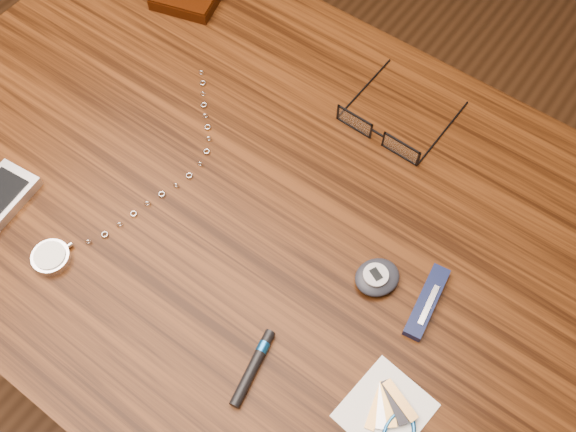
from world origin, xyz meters
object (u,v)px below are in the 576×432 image
at_px(notepad_keys, 392,423).
at_px(pedometer, 377,277).
at_px(pocket_watch, 61,249).
at_px(desk, 247,228).
at_px(eyeglasses, 381,132).
at_px(pocket_knife, 427,302).

bearing_deg(notepad_keys, pedometer, 128.06).
xyz_separation_m(pocket_watch, notepad_keys, (0.44, 0.06, -0.00)).
height_order(desk, pedometer, pedometer).
bearing_deg(eyeglasses, pocket_knife, -44.92).
relative_size(pocket_watch, pedometer, 5.14).
relative_size(pocket_watch, notepad_keys, 3.55).
xyz_separation_m(notepad_keys, pocket_knife, (-0.04, 0.14, 0.00)).
relative_size(eyeglasses, notepad_keys, 1.36).
bearing_deg(pocket_knife, eyeglasses, 135.08).
bearing_deg(eyeglasses, pedometer, -58.90).
xyz_separation_m(desk, pocket_knife, (0.27, 0.00, 0.11)).
relative_size(desk, pedometer, 14.16).
relative_size(desk, pocket_knife, 10.13).
bearing_deg(desk, notepad_keys, -23.65).
relative_size(pocket_watch, pocket_knife, 3.67).
xyz_separation_m(desk, pocket_watch, (-0.13, -0.20, 0.11)).
xyz_separation_m(eyeglasses, pocket_watch, (-0.22, -0.38, -0.01)).
xyz_separation_m(desk, pedometer, (0.21, -0.00, 0.11)).
relative_size(pedometer, notepad_keys, 0.69).
xyz_separation_m(pocket_watch, pedometer, (0.33, 0.20, 0.00)).
bearing_deg(notepad_keys, pocket_watch, -171.63).
bearing_deg(eyeglasses, pocket_watch, -120.62).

